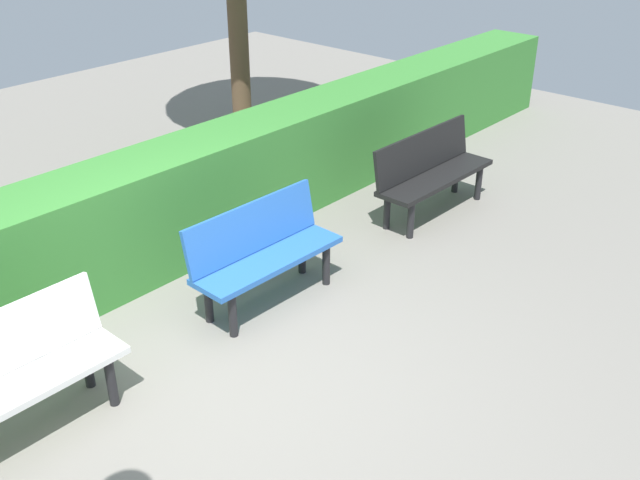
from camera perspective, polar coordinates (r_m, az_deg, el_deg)
name	(u,v)px	position (r m, az deg, el deg)	size (l,w,h in m)	color
ground_plane	(229,380)	(5.52, -7.05, -10.70)	(16.67, 16.67, 0.00)	gray
bench_black	(431,169)	(7.81, 8.59, 5.44)	(1.56, 0.49, 0.86)	black
bench_blue	(263,250)	(6.16, -4.48, -0.77)	(1.40, 0.50, 0.86)	blue
bench_white	(4,376)	(5.15, -23.34, -9.68)	(1.51, 0.47, 0.86)	white
hedge_row	(182,201)	(7.02, -10.63, 3.02)	(12.67, 0.71, 1.06)	#387F33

